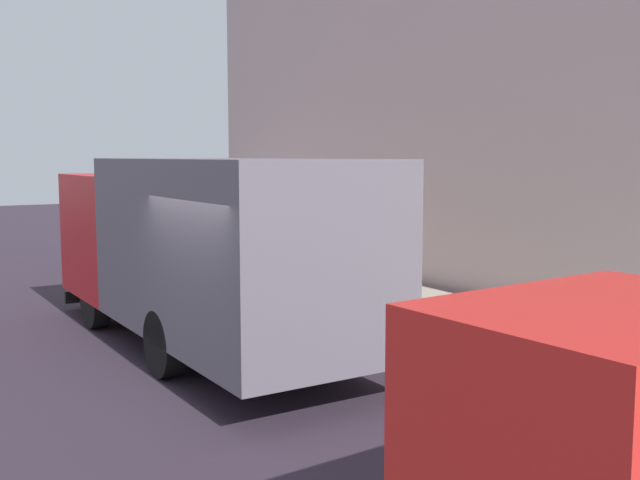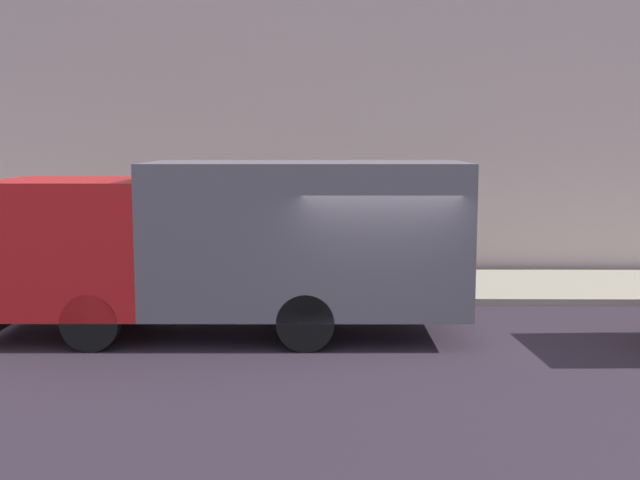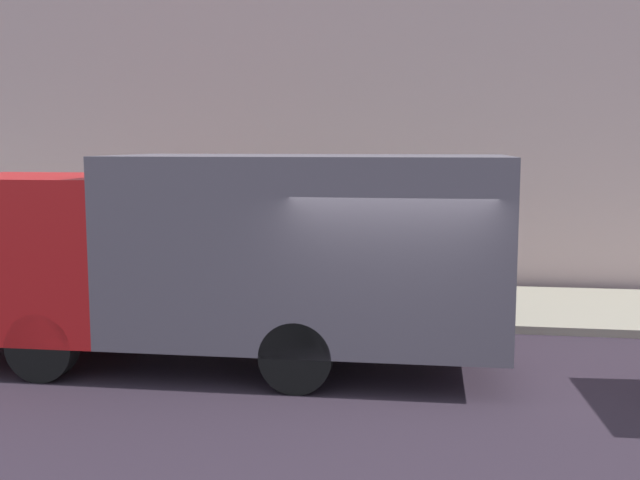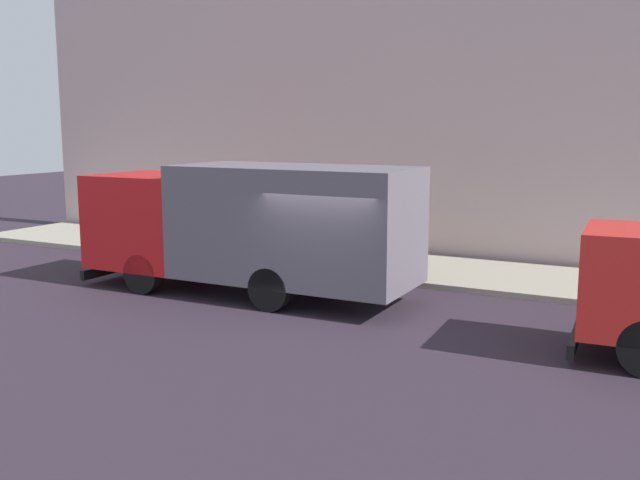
{
  "view_description": "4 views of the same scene",
  "coord_description": "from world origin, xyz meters",
  "px_view_note": "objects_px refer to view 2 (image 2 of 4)",
  "views": [
    {
      "loc": [
        -3.83,
        -8.33,
        3.02
      ],
      "look_at": [
        1.8,
        0.8,
        1.8
      ],
      "focal_mm": 41.47,
      "sensor_mm": 36.0,
      "label": 1
    },
    {
      "loc": [
        -12.7,
        0.81,
        3.37
      ],
      "look_at": [
        1.56,
        0.99,
        1.53
      ],
      "focal_mm": 44.09,
      "sensor_mm": 36.0,
      "label": 2
    },
    {
      "loc": [
        -9.66,
        -0.52,
        3.15
      ],
      "look_at": [
        0.99,
        1.11,
        1.77
      ],
      "focal_mm": 42.72,
      "sensor_mm": 36.0,
      "label": 3
    },
    {
      "loc": [
        -12.93,
        -6.53,
        3.89
      ],
      "look_at": [
        0.8,
        0.67,
        1.37
      ],
      "focal_mm": 40.19,
      "sensor_mm": 36.0,
      "label": 4
    }
  ],
  "objects_px": {
    "large_utility_truck": "(238,240)",
    "street_sign_post": "(314,218)",
    "pedestrian_walking": "(236,251)",
    "pedestrian_standing": "(149,254)"
  },
  "relations": [
    {
      "from": "large_utility_truck",
      "to": "pedestrian_standing",
      "type": "relative_size",
      "value": 5.04
    },
    {
      "from": "pedestrian_standing",
      "to": "street_sign_post",
      "type": "distance_m",
      "value": 3.54
    },
    {
      "from": "large_utility_truck",
      "to": "pedestrian_walking",
      "type": "distance_m",
      "value": 3.28
    },
    {
      "from": "pedestrian_walking",
      "to": "pedestrian_standing",
      "type": "distance_m",
      "value": 1.81
    },
    {
      "from": "large_utility_truck",
      "to": "street_sign_post",
      "type": "distance_m",
      "value": 3.07
    },
    {
      "from": "pedestrian_standing",
      "to": "street_sign_post",
      "type": "xyz_separation_m",
      "value": [
        -0.09,
        -3.46,
        0.77
      ]
    },
    {
      "from": "pedestrian_walking",
      "to": "street_sign_post",
      "type": "bearing_deg",
      "value": 54.36
    },
    {
      "from": "street_sign_post",
      "to": "pedestrian_walking",
      "type": "bearing_deg",
      "value": 77.05
    },
    {
      "from": "pedestrian_walking",
      "to": "pedestrian_standing",
      "type": "xyz_separation_m",
      "value": [
        -0.3,
        1.78,
        -0.03
      ]
    },
    {
      "from": "pedestrian_standing",
      "to": "street_sign_post",
      "type": "height_order",
      "value": "street_sign_post"
    }
  ]
}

